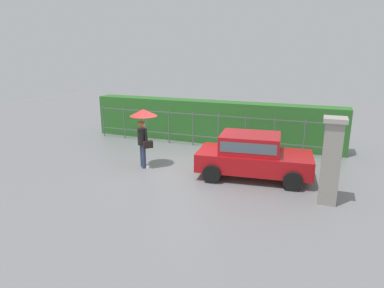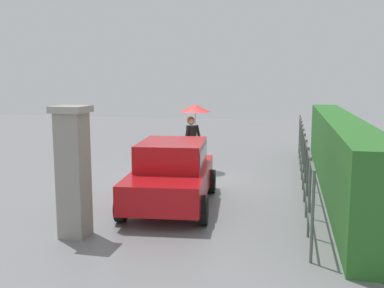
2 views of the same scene
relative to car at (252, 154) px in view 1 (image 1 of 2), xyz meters
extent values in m
plane|color=slate|center=(-2.40, -0.36, -0.80)|extent=(40.00, 40.00, 0.00)
cube|color=#B71116|center=(0.06, 0.01, -0.22)|extent=(3.86, 2.03, 0.60)
cube|color=#B71116|center=(-0.09, -0.01, 0.38)|extent=(2.05, 1.64, 0.60)
cube|color=#4C5B66|center=(-0.09, -0.01, 0.40)|extent=(1.90, 1.64, 0.33)
cylinder|color=black|center=(1.21, 0.98, -0.50)|extent=(0.62, 0.24, 0.60)
cylinder|color=black|center=(1.39, -0.69, -0.50)|extent=(0.62, 0.24, 0.60)
cylinder|color=black|center=(-1.27, 0.71, -0.50)|extent=(0.62, 0.24, 0.60)
cylinder|color=black|center=(-1.09, -0.96, -0.50)|extent=(0.62, 0.24, 0.60)
cube|color=red|center=(-1.85, 0.35, -0.07)|extent=(0.08, 0.21, 0.16)
cube|color=red|center=(-1.73, -0.74, -0.07)|extent=(0.08, 0.21, 0.16)
cylinder|color=#2D3856|center=(-3.95, -0.35, -0.37)|extent=(0.15, 0.15, 0.86)
cylinder|color=#2D3856|center=(-3.81, -0.49, -0.37)|extent=(0.15, 0.15, 0.86)
cube|color=white|center=(-3.91, -0.31, -0.76)|extent=(0.26, 0.10, 0.08)
cube|color=white|center=(-3.77, -0.45, -0.76)|extent=(0.26, 0.10, 0.08)
cylinder|color=black|center=(-3.88, -0.42, 0.35)|extent=(0.34, 0.34, 0.58)
sphere|color=#DBAD89|center=(-3.88, -0.42, 0.78)|extent=(0.22, 0.22, 0.22)
sphere|color=olive|center=(-3.90, -0.44, 0.80)|extent=(0.25, 0.25, 0.25)
cylinder|color=black|center=(-3.98, -0.21, 0.37)|extent=(0.22, 0.22, 0.56)
cylinder|color=black|center=(-3.67, -0.52, 0.37)|extent=(0.22, 0.22, 0.56)
cylinder|color=#B2B2B7|center=(-3.87, -0.29, 0.69)|extent=(0.02, 0.02, 0.77)
cone|color=red|center=(-3.87, -0.29, 1.19)|extent=(0.98, 0.98, 0.24)
cube|color=black|center=(-3.61, -0.52, 0.11)|extent=(0.35, 0.35, 0.24)
cube|color=gray|center=(2.36, -1.21, 0.35)|extent=(0.48, 0.48, 2.30)
cube|color=#9E998E|center=(2.36, -1.21, 1.56)|extent=(0.60, 0.60, 0.12)
cylinder|color=#59605B|center=(-7.97, 3.01, -0.05)|extent=(0.05, 0.05, 1.50)
cylinder|color=#59605B|center=(-6.79, 3.01, -0.05)|extent=(0.05, 0.05, 1.50)
cylinder|color=#59605B|center=(-5.61, 3.01, -0.05)|extent=(0.05, 0.05, 1.50)
cylinder|color=#59605B|center=(-4.43, 3.01, -0.05)|extent=(0.05, 0.05, 1.50)
cylinder|color=#59605B|center=(-3.25, 3.01, -0.05)|extent=(0.05, 0.05, 1.50)
cylinder|color=#59605B|center=(-2.08, 3.01, -0.05)|extent=(0.05, 0.05, 1.50)
cylinder|color=#59605B|center=(-0.90, 3.01, -0.05)|extent=(0.05, 0.05, 1.50)
cylinder|color=#59605B|center=(0.28, 3.01, -0.05)|extent=(0.05, 0.05, 1.50)
cylinder|color=#59605B|center=(1.46, 3.01, -0.05)|extent=(0.05, 0.05, 1.50)
cylinder|color=#59605B|center=(2.63, 3.01, -0.05)|extent=(0.05, 0.05, 1.50)
cube|color=#59605B|center=(-2.67, 3.01, 0.62)|extent=(10.60, 0.03, 0.04)
cube|color=#59605B|center=(-2.67, 3.01, -0.35)|extent=(10.60, 0.03, 0.04)
cube|color=#2D6B28|center=(-2.67, 3.93, 0.15)|extent=(11.60, 0.90, 1.90)
camera|label=1|loc=(1.99, -10.72, 3.30)|focal=31.76mm
camera|label=2|loc=(9.42, 2.61, 2.08)|focal=40.54mm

